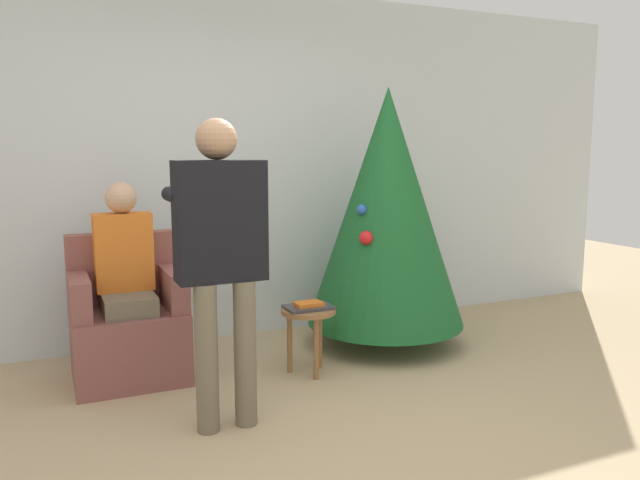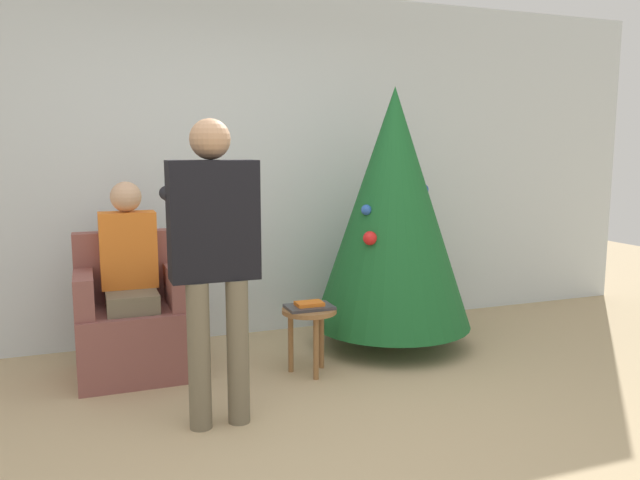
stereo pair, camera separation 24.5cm
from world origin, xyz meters
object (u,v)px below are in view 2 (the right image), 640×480
object	(u,v)px
christmas_tree	(393,208)
armchair	(132,322)
side_stool	(309,320)
person_seated	(130,270)
person_standing	(214,243)

from	to	relation	value
christmas_tree	armchair	distance (m)	2.01
christmas_tree	side_stool	xyz separation A→B (m)	(-0.78, -0.34, -0.69)
christmas_tree	person_seated	size ratio (longest dim) A/B	1.52
person_seated	side_stool	xyz separation A→B (m)	(1.10, -0.40, -0.34)
person_seated	side_stool	distance (m)	1.22
person_seated	person_standing	xyz separation A→B (m)	(0.38, -0.92, 0.29)
person_standing	side_stool	distance (m)	1.09
person_seated	side_stool	world-z (taller)	person_seated
armchair	christmas_tree	bearing A→B (deg)	-2.39
christmas_tree	person_standing	xyz separation A→B (m)	(-1.50, -0.86, -0.06)
christmas_tree	side_stool	distance (m)	1.10
armchair	person_seated	size ratio (longest dim) A/B	0.73
armchair	person_standing	world-z (taller)	person_standing
christmas_tree	person_seated	xyz separation A→B (m)	(-1.88, 0.06, -0.35)
armchair	person_standing	bearing A→B (deg)	-68.06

